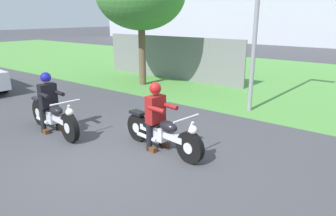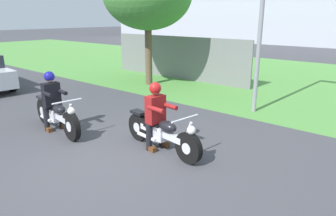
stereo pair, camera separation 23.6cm
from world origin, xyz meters
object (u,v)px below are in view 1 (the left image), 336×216
(rider_lead, at_px, (156,111))
(rider_follow, at_px, (48,97))
(motorcycle_follow, at_px, (53,117))
(motorcycle_lead, at_px, (162,133))

(rider_lead, bearing_deg, rider_follow, -156.19)
(motorcycle_follow, bearing_deg, motorcycle_lead, 23.80)
(motorcycle_lead, distance_m, rider_lead, 0.46)
(rider_follow, bearing_deg, motorcycle_follow, -0.82)
(rider_follow, bearing_deg, motorcycle_lead, 22.40)
(motorcycle_lead, bearing_deg, rider_follow, -157.60)
(motorcycle_follow, relative_size, rider_follow, 1.55)
(motorcycle_lead, bearing_deg, motorcycle_follow, -156.20)
(rider_lead, height_order, rider_follow, rider_follow)
(rider_lead, distance_m, motorcycle_follow, 2.60)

